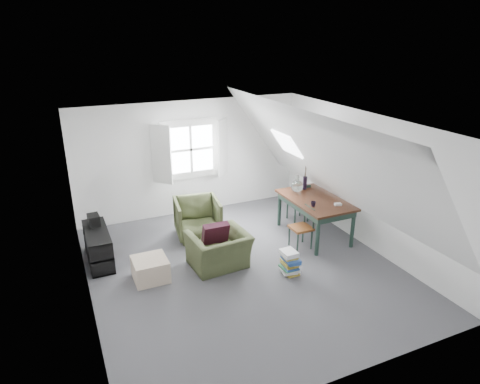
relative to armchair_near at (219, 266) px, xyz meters
name	(u,v)px	position (x,y,z in m)	size (l,w,h in m)	color
floor	(243,268)	(0.35, -0.23, 0.00)	(5.50, 5.50, 0.00)	#4D4D52
ceiling	(243,125)	(0.35, -0.23, 2.50)	(5.50, 5.50, 0.00)	white
wall_back	(191,158)	(0.35, 2.52, 1.25)	(5.00, 5.00, 0.00)	white
wall_front	(349,289)	(0.35, -2.98, 1.25)	(5.00, 5.00, 0.00)	white
wall_left	(81,229)	(-2.15, -0.23, 1.25)	(5.50, 5.50, 0.00)	white
wall_right	(366,180)	(2.85, -0.23, 1.25)	(5.50, 5.50, 0.00)	white
slope_left	(146,184)	(-1.20, -0.23, 1.78)	(5.50, 5.50, 0.00)	white
slope_right	(325,159)	(1.90, -0.23, 1.78)	(5.50, 5.50, 0.00)	white
dormer_window	(191,150)	(0.35, 2.44, 1.45)	(1.71, 0.35, 1.30)	white
skylight	(287,144)	(1.90, 1.07, 1.75)	(0.55, 0.75, 0.04)	white
armchair_near	(219,266)	(0.00, 0.00, 0.00)	(0.97, 0.84, 0.63)	#3D4626
armchair_far	(198,236)	(0.05, 1.25, 0.00)	(0.84, 0.86, 0.79)	#3D4626
throw_pillow	(215,235)	(0.00, 0.15, 0.54)	(0.45, 0.13, 0.45)	#370F1E
ottoman	(150,269)	(-1.18, 0.08, 0.18)	(0.55, 0.55, 0.37)	#C6B097
dining_table	(315,204)	(2.16, 0.34, 0.68)	(0.95, 1.58, 0.79)	black
demijohn	(297,186)	(2.01, 0.79, 0.93)	(0.24, 0.24, 0.35)	silver
vase_twigs	(305,182)	(2.26, 0.89, 0.94)	(0.09, 0.09, 0.67)	black
cup	(313,206)	(1.91, 0.04, 0.79)	(0.10, 0.10, 0.09)	black
paper_box	(338,204)	(2.36, -0.11, 0.81)	(0.12, 0.08, 0.04)	white
dining_chair_far	(299,201)	(2.26, 1.08, 0.44)	(0.40, 0.40, 0.85)	brown
dining_chair_near	(302,227)	(1.69, 0.03, 0.41)	(0.37, 0.37, 0.80)	brown
media_shelf	(99,248)	(-1.87, 1.01, 0.27)	(0.39, 1.16, 0.59)	black
electronics_box	(94,220)	(-1.87, 1.30, 0.69)	(0.19, 0.27, 0.21)	black
magazine_stack	(290,262)	(1.00, -0.70, 0.21)	(0.31, 0.37, 0.41)	#B29933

